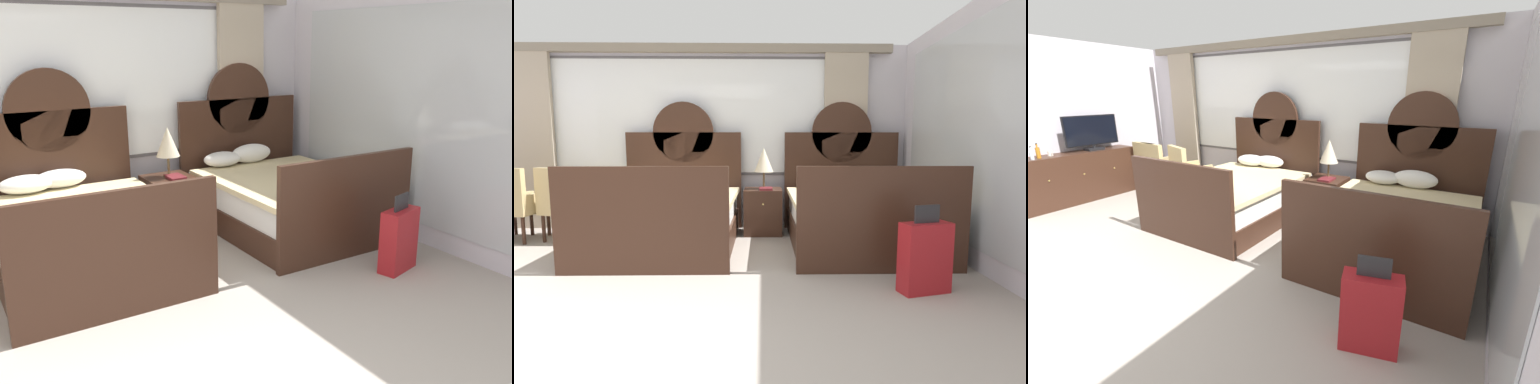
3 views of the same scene
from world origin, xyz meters
The scene contains 18 objects.
ground_plane centered at (0.00, 0.00, 0.00)m, with size 24.00×24.00×0.00m, color #9E9389.
wall_back_window centered at (0.00, 3.89, 1.44)m, with size 6.42×0.22×2.70m.
wall_left centered at (-3.25, 1.64, 1.35)m, with size 0.07×4.48×2.70m.
wall_right_mirror centered at (3.24, 1.67, 1.35)m, with size 0.08×4.48×2.70m.
bed_near_window centered at (-0.08, 2.73, 0.38)m, with size 1.67×2.18×1.86m.
bed_near_mirror centered at (2.23, 2.73, 0.38)m, with size 1.67×2.18×1.86m.
nightstand_between_beds centered at (1.08, 3.37, 0.32)m, with size 0.52×0.55×0.63m.
table_lamp_on_nightstand centered at (1.09, 3.37, 1.03)m, with size 0.27×0.27×0.57m.
book_on_nightstand centered at (1.12, 3.26, 0.65)m, with size 0.18×0.26×0.03m.
dresser_minibar centered at (-2.98, 1.87, 0.43)m, with size 0.48×1.95×0.86m.
tv_flatscreen centered at (-2.96, 2.22, 1.17)m, with size 0.20×0.91×0.61m.
bottle_water_clear centered at (-2.88, 1.23, 0.94)m, with size 0.05×0.05×0.21m.
bottle_liquor_amber centered at (-2.94, 1.34, 0.95)m, with size 0.06×0.06×0.23m.
cup_on_dresser centered at (-2.99, 1.52, 0.90)m, with size 0.11×0.08×0.08m.
armchair_by_window_left centered at (-1.45, 2.98, 0.52)m, with size 0.74×0.74×0.96m.
armchair_by_window_centre centered at (-2.15, 2.97, 0.52)m, with size 0.65×0.65×0.96m.
armchair_by_window_right centered at (-2.37, 2.97, 0.52)m, with size 0.60×0.60×0.96m.
suitcase_on_floor centered at (2.45, 1.13, 0.31)m, with size 0.45×0.28×0.75m.
Camera 3 is at (2.96, -0.88, 1.82)m, focal length 22.62 mm.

